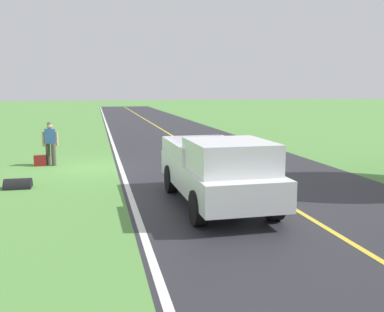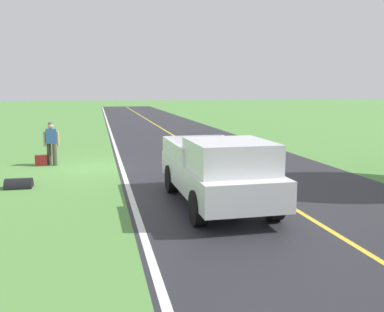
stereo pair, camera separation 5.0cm
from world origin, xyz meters
name	(u,v)px [view 1 (the left image)]	position (x,y,z in m)	size (l,w,h in m)	color
ground_plane	(92,168)	(0.00, 0.00, 0.00)	(200.00, 200.00, 0.00)	#568E42
road_surface	(218,163)	(-5.08, 0.00, 0.00)	(8.31, 120.00, 0.00)	#28282D
lane_edge_line	(121,166)	(-1.11, 0.00, 0.01)	(0.16, 117.60, 0.00)	silver
lane_centre_line	(218,163)	(-5.08, 0.00, 0.01)	(0.14, 117.60, 0.00)	gold
hitchhiker_walking	(50,141)	(1.58, -0.96, 0.98)	(0.62, 0.51, 1.75)	#4C473D
suitcase_carried	(40,161)	(2.00, -0.87, 0.21)	(0.20, 0.46, 0.43)	maroon
pickup_truck_passing	(219,170)	(-3.27, 6.48, 0.97)	(2.16, 5.43, 1.82)	silver
drainage_culvert	(18,188)	(2.20, 3.10, 0.00)	(0.60, 0.60, 0.80)	black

